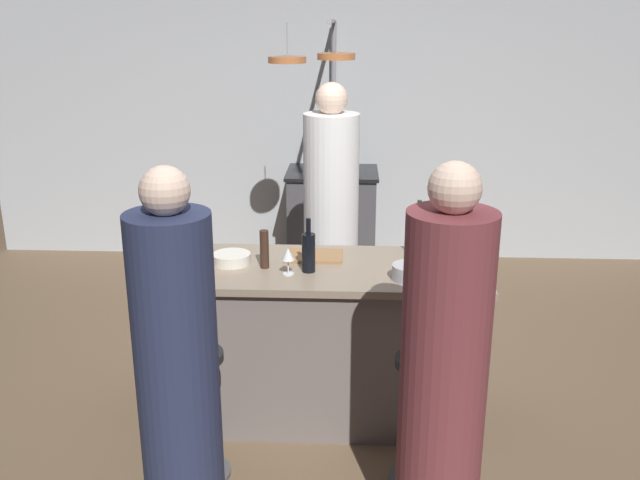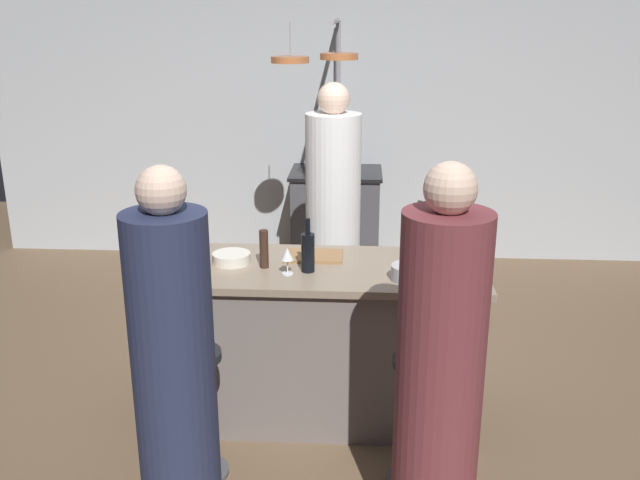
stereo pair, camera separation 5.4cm
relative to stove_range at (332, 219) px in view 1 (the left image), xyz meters
name	(u,v)px [view 1 (the left image)]	position (x,y,z in m)	size (l,w,h in m)	color
ground_plane	(319,411)	(0.00, -2.45, -0.45)	(9.00, 9.00, 0.00)	brown
back_wall	(334,118)	(0.00, 0.40, 0.85)	(6.40, 0.16, 2.60)	#B2B7BC
kitchen_island	(319,340)	(0.00, -2.45, 0.01)	(1.80, 0.72, 0.90)	slate
stove_range	(332,219)	(0.00, 0.00, 0.00)	(0.80, 0.64, 0.89)	#47474C
chef	(331,223)	(0.03, -1.38, 0.38)	(0.38, 0.38, 1.78)	white
bar_stool_left	(199,409)	(-0.55, -3.07, -0.07)	(0.28, 0.28, 0.68)	#4C4C51
guest_left	(177,373)	(-0.55, -3.43, 0.32)	(0.35, 0.35, 1.66)	#262D4C
bar_stool_right	(420,415)	(0.52, -3.07, -0.07)	(0.28, 0.28, 0.68)	#4C4C51
guest_right	(443,380)	(0.56, -3.47, 0.34)	(0.36, 0.36, 1.69)	brown
overhead_pot_rack	(322,87)	(-0.07, -0.46, 1.22)	(0.62, 1.33, 2.17)	gray
cutting_board	(314,256)	(-0.03, -2.31, 0.46)	(0.32, 0.22, 0.02)	#997047
pepper_mill	(264,249)	(-0.29, -2.49, 0.56)	(0.05, 0.05, 0.21)	#382319
wine_bottle_red	(418,235)	(0.55, -2.26, 0.58)	(0.07, 0.07, 0.33)	#143319
wine_bottle_rose	(442,242)	(0.67, -2.35, 0.57)	(0.07, 0.07, 0.31)	#B78C8E
wine_bottle_dark	(309,252)	(-0.05, -2.53, 0.56)	(0.07, 0.07, 0.29)	black
wine_glass_near_left_guest	(181,243)	(-0.76, -2.40, 0.56)	(0.07, 0.07, 0.15)	silver
wine_glass_near_right_guest	(288,256)	(-0.15, -2.59, 0.56)	(0.07, 0.07, 0.15)	silver
mixing_bowl_ceramic	(232,258)	(-0.48, -2.43, 0.48)	(0.21, 0.21, 0.06)	silver
mixing_bowl_steel	(411,272)	(0.48, -2.63, 0.49)	(0.19, 0.19, 0.08)	#B7B7BC
mixing_bowl_wooden	(194,265)	(-0.66, -2.56, 0.49)	(0.17, 0.17, 0.07)	brown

